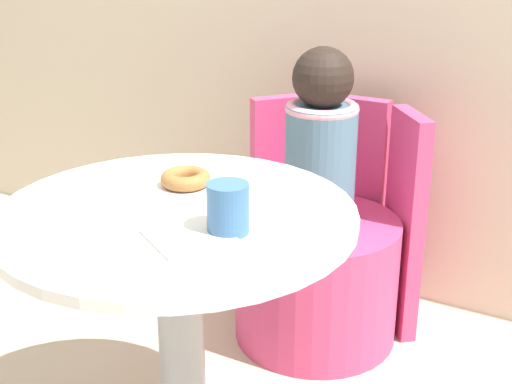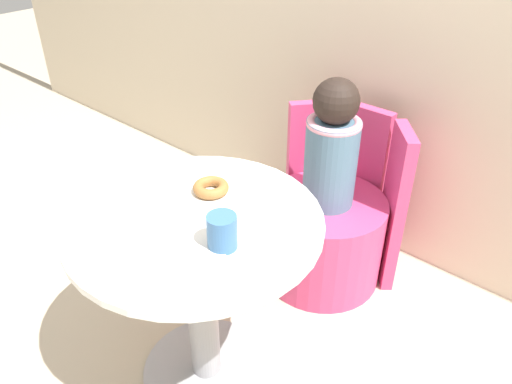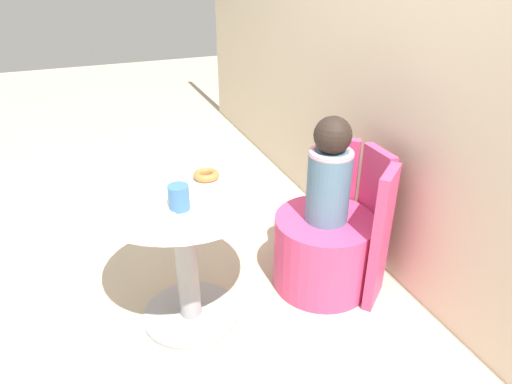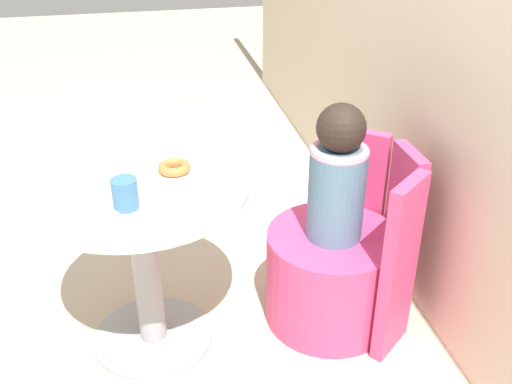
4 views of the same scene
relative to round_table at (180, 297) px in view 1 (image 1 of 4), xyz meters
The scene contains 7 objects.
round_table is the anchor object (origin of this frame).
tub_chair 0.79m from the round_table, 89.03° to the left, with size 0.53×0.53×0.41m.
booth_backrest 0.97m from the round_table, 89.26° to the left, with size 0.63×0.23×0.75m.
child_figure 0.76m from the round_table, 89.03° to the left, with size 0.22×0.22×0.55m.
donut 0.28m from the round_table, 116.19° to the left, with size 0.12×0.12×0.04m.
cup 0.31m from the round_table, 14.29° to the right, with size 0.09×0.09×0.10m.
paper_napkin 0.26m from the round_table, 44.34° to the right, with size 0.21×0.21×0.01m.
Camera 1 is at (0.93, -1.19, 1.31)m, focal length 50.00 mm.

